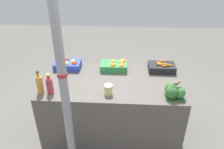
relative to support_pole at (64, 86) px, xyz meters
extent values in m
plane|color=#605E59|center=(0.42, 0.71, -1.22)|extent=(10.00, 10.00, 0.00)
cube|color=#56514C|center=(0.42, 0.71, -0.80)|extent=(1.80, 0.95, 0.85)
cylinder|color=gray|center=(0.00, 0.00, 0.00)|extent=(0.09, 0.09, 2.44)
cylinder|color=red|center=(0.00, 0.00, 0.12)|extent=(0.10, 0.10, 0.03)
cube|color=#2847B7|center=(-0.24, 1.04, -0.32)|extent=(0.37, 0.25, 0.10)
sphere|color=gold|center=(-0.23, 0.97, -0.28)|extent=(0.07, 0.07, 0.07)
sphere|color=red|center=(-0.13, 0.99, -0.28)|extent=(0.08, 0.08, 0.08)
sphere|color=#9EBC42|center=(-0.26, 1.00, -0.28)|extent=(0.07, 0.07, 0.07)
sphere|color=#9EBC42|center=(-0.16, 1.08, -0.28)|extent=(0.06, 0.06, 0.06)
sphere|color=gold|center=(-0.17, 1.05, -0.29)|extent=(0.07, 0.07, 0.07)
sphere|color=red|center=(-0.36, 1.01, -0.28)|extent=(0.06, 0.06, 0.06)
sphere|color=gold|center=(-0.36, 1.01, -0.28)|extent=(0.07, 0.07, 0.07)
sphere|color=red|center=(-0.27, 1.11, -0.29)|extent=(0.08, 0.08, 0.08)
cube|color=#2D8442|center=(0.42, 1.04, -0.32)|extent=(0.37, 0.25, 0.10)
sphere|color=orange|center=(0.42, 0.96, -0.28)|extent=(0.08, 0.08, 0.08)
sphere|color=orange|center=(0.53, 1.06, -0.28)|extent=(0.08, 0.08, 0.08)
sphere|color=orange|center=(0.56, 1.11, -0.28)|extent=(0.08, 0.08, 0.08)
sphere|color=orange|center=(0.54, 0.96, -0.28)|extent=(0.08, 0.08, 0.08)
sphere|color=orange|center=(0.41, 1.08, -0.28)|extent=(0.08, 0.08, 0.08)
cube|color=black|center=(1.10, 1.04, -0.32)|extent=(0.37, 0.25, 0.10)
cone|color=orange|center=(1.15, 0.97, -0.26)|extent=(0.13, 0.04, 0.02)
cone|color=orange|center=(1.10, 1.01, -0.25)|extent=(0.12, 0.06, 0.02)
cone|color=orange|center=(1.14, 1.12, -0.27)|extent=(0.16, 0.05, 0.02)
cone|color=orange|center=(1.20, 1.01, -0.26)|extent=(0.13, 0.04, 0.02)
cone|color=orange|center=(1.17, 0.99, -0.25)|extent=(0.17, 0.08, 0.03)
cone|color=orange|center=(1.09, 1.04, -0.25)|extent=(0.15, 0.06, 0.03)
cone|color=orange|center=(1.09, 1.01, -0.26)|extent=(0.13, 0.05, 0.03)
cube|color=#2D602D|center=(1.16, 0.40, -0.37)|extent=(0.22, 0.18, 0.01)
ellipsoid|color=#427F3D|center=(1.21, 0.38, -0.29)|extent=(0.13, 0.13, 0.14)
cylinder|color=#B2C693|center=(1.21, 0.38, -0.35)|extent=(0.03, 0.03, 0.02)
ellipsoid|color=#387033|center=(1.12, 0.37, -0.28)|extent=(0.13, 0.13, 0.15)
cylinder|color=#B2C693|center=(1.12, 0.37, -0.35)|extent=(0.03, 0.03, 0.02)
ellipsoid|color=#387033|center=(1.11, 0.44, -0.29)|extent=(0.13, 0.13, 0.15)
cylinder|color=#B2C693|center=(1.11, 0.44, -0.35)|extent=(0.03, 0.03, 0.02)
ellipsoid|color=#2D602D|center=(1.15, 0.37, -0.28)|extent=(0.12, 0.12, 0.12)
cylinder|color=#B2C693|center=(1.15, 0.37, -0.35)|extent=(0.03, 0.03, 0.02)
cylinder|color=gold|center=(-0.42, 0.40, -0.26)|extent=(0.08, 0.08, 0.22)
cone|color=gold|center=(-0.42, 0.40, -0.14)|extent=(0.08, 0.08, 0.02)
cylinder|color=gold|center=(-0.42, 0.40, -0.11)|extent=(0.03, 0.03, 0.04)
cylinder|color=#2D2D33|center=(-0.42, 0.40, -0.08)|extent=(0.04, 0.04, 0.01)
cylinder|color=#B2333D|center=(-0.30, 0.40, -0.28)|extent=(0.08, 0.08, 0.19)
cone|color=#B2333D|center=(-0.30, 0.40, -0.17)|extent=(0.08, 0.08, 0.02)
cylinder|color=#B2333D|center=(-0.30, 0.40, -0.14)|extent=(0.04, 0.04, 0.04)
cylinder|color=gold|center=(-0.30, 0.40, -0.12)|extent=(0.04, 0.04, 0.01)
cylinder|color=#D1CC75|center=(0.39, 0.42, -0.32)|extent=(0.10, 0.10, 0.11)
cylinder|color=white|center=(0.39, 0.42, -0.25)|extent=(0.10, 0.10, 0.01)
cube|color=#4C3D2D|center=(1.16, 0.40, -0.20)|extent=(0.02, 0.02, 0.01)
ellipsoid|color=#7A664C|center=(1.16, 0.40, -0.18)|extent=(0.08, 0.06, 0.04)
sphere|color=#897556|center=(1.20, 0.41, -0.17)|extent=(0.03, 0.03, 0.03)
cone|color=#4C3D28|center=(1.21, 0.42, -0.17)|extent=(0.02, 0.01, 0.01)
cube|color=#7A664C|center=(1.11, 0.38, -0.18)|extent=(0.04, 0.03, 0.01)
camera|label=1|loc=(0.56, -1.70, 1.12)|focal=35.00mm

